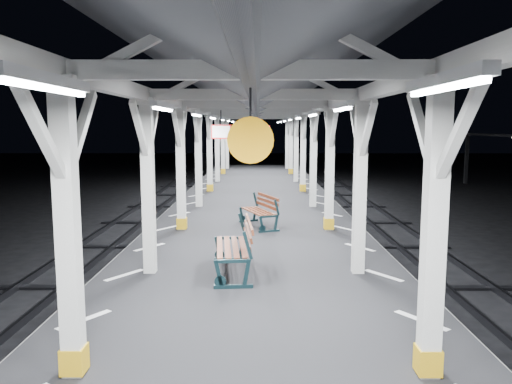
{
  "coord_description": "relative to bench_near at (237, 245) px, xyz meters",
  "views": [
    {
      "loc": [
        0.08,
        -11.34,
        3.79
      ],
      "look_at": [
        0.03,
        0.79,
        2.2
      ],
      "focal_mm": 35.0,
      "sensor_mm": 36.0,
      "label": 1
    }
  ],
  "objects": [
    {
      "name": "track_left",
      "position": [
        -4.69,
        2.05,
        -1.47
      ],
      "size": [
        2.2,
        60.0,
        0.16
      ],
      "color": "#2D2D33",
      "rests_on": "ground"
    },
    {
      "name": "platform",
      "position": [
        0.31,
        2.05,
        -1.05
      ],
      "size": [
        6.0,
        50.0,
        1.0
      ],
      "primitive_type": "cube",
      "color": "black",
      "rests_on": "ground"
    },
    {
      "name": "bench_mid",
      "position": [
        0.49,
        4.52,
        -0.07
      ],
      "size": [
        1.15,
        1.74,
        0.89
      ],
      "rotation": [
        0.0,
        0.0,
        0.38
      ],
      "color": "#132A2F",
      "rests_on": "platform"
    },
    {
      "name": "hazard_stripes_right",
      "position": [
        2.76,
        2.05,
        -0.54
      ],
      "size": [
        1.0,
        48.0,
        0.01
      ],
      "primitive_type": "cube",
      "color": "silver",
      "rests_on": "platform"
    },
    {
      "name": "canopy",
      "position": [
        0.32,
        2.04,
        3.01
      ],
      "size": [
        5.4,
        49.0,
        4.65
      ],
      "color": "silver",
      "rests_on": "platform"
    },
    {
      "name": "bench_near",
      "position": [
        0.0,
        0.0,
        0.0
      ],
      "size": [
        0.86,
        1.94,
        1.02
      ],
      "rotation": [
        0.0,
        0.0,
        0.08
      ],
      "color": "#132A2F",
      "rests_on": "platform"
    },
    {
      "name": "track_right",
      "position": [
        5.31,
        2.05,
        -1.47
      ],
      "size": [
        2.2,
        60.0,
        0.16
      ],
      "color": "#2D2D33",
      "rests_on": "ground"
    },
    {
      "name": "hazard_stripes_left",
      "position": [
        -2.14,
        2.05,
        -0.54
      ],
      "size": [
        1.0,
        48.0,
        0.01
      ],
      "primitive_type": "cube",
      "color": "silver",
      "rests_on": "platform"
    },
    {
      "name": "ground",
      "position": [
        0.31,
        2.05,
        -1.55
      ],
      "size": [
        120.0,
        120.0,
        0.0
      ],
      "primitive_type": "plane",
      "color": "black",
      "rests_on": "ground"
    }
  ]
}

